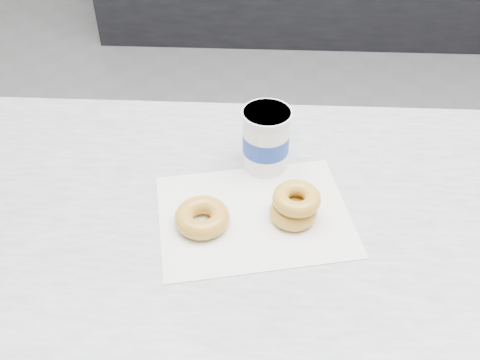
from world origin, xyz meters
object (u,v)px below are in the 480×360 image
at_px(coffee_cup, 266,139).
at_px(donut_single, 202,217).
at_px(donut_stack, 295,205).
at_px(counter, 333,359).

bearing_deg(coffee_cup, donut_single, -137.07).
height_order(donut_stack, coffee_cup, coffee_cup).
bearing_deg(counter, donut_single, -177.94).
bearing_deg(coffee_cup, donut_stack, -84.54).
distance_m(donut_stack, coffee_cup, 0.16).
xyz_separation_m(donut_single, donut_stack, (0.16, 0.02, 0.01)).
xyz_separation_m(donut_stack, coffee_cup, (-0.05, 0.15, 0.03)).
bearing_deg(coffee_cup, counter, -57.52).
relative_size(donut_single, donut_stack, 1.05).
distance_m(donut_single, donut_stack, 0.16).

